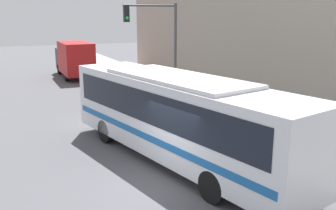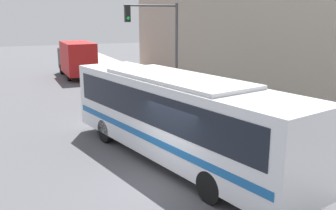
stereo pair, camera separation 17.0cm
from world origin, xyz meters
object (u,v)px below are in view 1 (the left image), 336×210
at_px(fire_hydrant, 212,113).
at_px(city_bus, 177,113).
at_px(delivery_truck, 74,58).
at_px(traffic_light_pole, 159,36).
at_px(parking_meter, 179,88).

bearing_deg(fire_hydrant, city_bus, -134.24).
bearing_deg(city_bus, delivery_truck, 76.98).
height_order(city_bus, traffic_light_pole, traffic_light_pole).
bearing_deg(parking_meter, fire_hydrant, -90.00).
relative_size(city_bus, traffic_light_pole, 1.98).
bearing_deg(traffic_light_pole, fire_hydrant, -78.86).
distance_m(city_bus, fire_hydrant, 5.69).
distance_m(city_bus, parking_meter, 8.77).
distance_m(delivery_truck, fire_hydrant, 17.32).
bearing_deg(delivery_truck, city_bus, -90.56).
height_order(city_bus, parking_meter, city_bus).
distance_m(city_bus, delivery_truck, 20.85).
xyz_separation_m(traffic_light_pole, parking_meter, (0.92, -0.79, -3.00)).
bearing_deg(delivery_truck, traffic_light_pole, -77.39).
height_order(city_bus, delivery_truck, city_bus).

